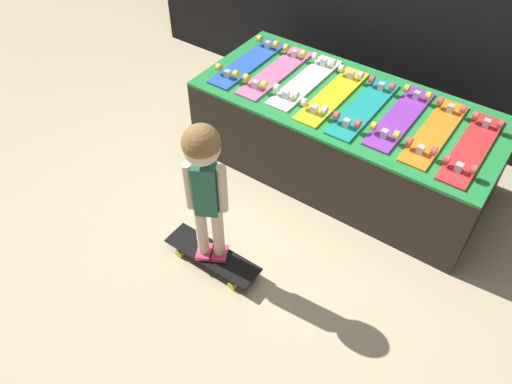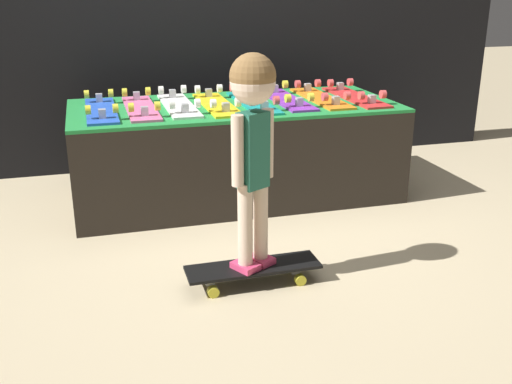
% 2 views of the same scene
% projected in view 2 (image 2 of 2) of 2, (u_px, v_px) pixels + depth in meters
% --- Properties ---
extents(ground_plane, '(16.00, 16.00, 0.00)m').
position_uv_depth(ground_plane, '(258.00, 224.00, 3.49)').
color(ground_plane, beige).
extents(display_rack, '(2.03, 0.91, 0.61)m').
position_uv_depth(display_rack, '(235.00, 150.00, 3.87)').
color(display_rack, black).
rests_on(display_rack, ground_plane).
extents(skateboard_blue_on_rack, '(0.18, 0.75, 0.09)m').
position_uv_depth(skateboard_blue_on_rack, '(101.00, 109.00, 3.55)').
color(skateboard_blue_on_rack, blue).
rests_on(skateboard_blue_on_rack, display_rack).
extents(skateboard_pink_on_rack, '(0.18, 0.75, 0.09)m').
position_uv_depth(skateboard_pink_on_rack, '(141.00, 107.00, 3.61)').
color(skateboard_pink_on_rack, pink).
rests_on(skateboard_pink_on_rack, display_rack).
extents(skateboard_white_on_rack, '(0.18, 0.75, 0.09)m').
position_uv_depth(skateboard_white_on_rack, '(179.00, 104.00, 3.69)').
color(skateboard_white_on_rack, white).
rests_on(skateboard_white_on_rack, display_rack).
extents(skateboard_yellow_on_rack, '(0.18, 0.75, 0.09)m').
position_uv_depth(skateboard_yellow_on_rack, '(217.00, 103.00, 3.72)').
color(skateboard_yellow_on_rack, yellow).
rests_on(skateboard_yellow_on_rack, display_rack).
extents(skateboard_teal_on_rack, '(0.18, 0.75, 0.09)m').
position_uv_depth(skateboard_teal_on_rack, '(253.00, 101.00, 3.77)').
color(skateboard_teal_on_rack, teal).
rests_on(skateboard_teal_on_rack, display_rack).
extents(skateboard_purple_on_rack, '(0.18, 0.75, 0.09)m').
position_uv_depth(skateboard_purple_on_rack, '(286.00, 98.00, 3.87)').
color(skateboard_purple_on_rack, purple).
rests_on(skateboard_purple_on_rack, display_rack).
extents(skateboard_orange_on_rack, '(0.18, 0.75, 0.09)m').
position_uv_depth(skateboard_orange_on_rack, '(321.00, 97.00, 3.91)').
color(skateboard_orange_on_rack, orange).
rests_on(skateboard_orange_on_rack, display_rack).
extents(skateboard_red_on_rack, '(0.18, 0.75, 0.09)m').
position_uv_depth(skateboard_red_on_rack, '(355.00, 96.00, 3.96)').
color(skateboard_red_on_rack, red).
rests_on(skateboard_red_on_rack, display_rack).
extents(skateboard_on_floor, '(0.63, 0.18, 0.09)m').
position_uv_depth(skateboard_on_floor, '(253.00, 269.00, 2.79)').
color(skateboard_on_floor, black).
rests_on(skateboard_on_floor, ground_plane).
extents(child, '(0.22, 0.20, 0.97)m').
position_uv_depth(child, '(253.00, 122.00, 2.55)').
color(child, '#E03D6B').
rests_on(child, skateboard_on_floor).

